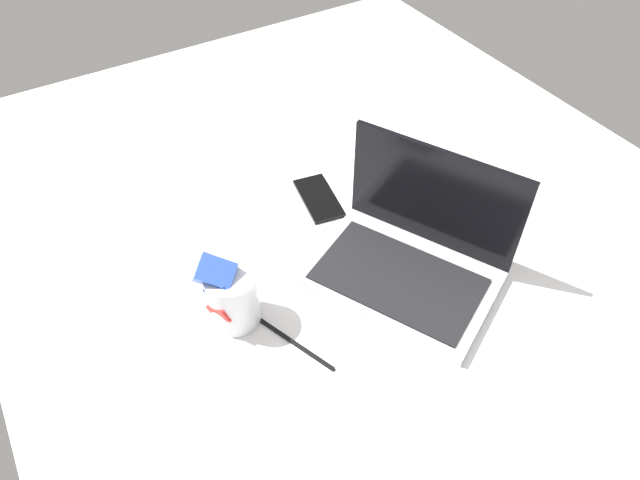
{
  "coord_description": "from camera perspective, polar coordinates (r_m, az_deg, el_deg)",
  "views": [
    {
      "loc": [
        65.59,
        -50.73,
        101.29
      ],
      "look_at": [
        1.51,
        -12.09,
        24.0
      ],
      "focal_mm": 32.92,
      "sensor_mm": 36.0,
      "label": 1
    }
  ],
  "objects": [
    {
      "name": "bed_mattress",
      "position": [
        1.24,
        4.43,
        -2.32
      ],
      "size": [
        180.0,
        140.0,
        18.0
      ],
      "primitive_type": "cube",
      "color": "white",
      "rests_on": "ground"
    },
    {
      "name": "laptop",
      "position": [
        1.08,
        8.79,
        -1.42
      ],
      "size": [
        39.86,
        35.51,
        23.0
      ],
      "rotation": [
        0.0,
        0.0,
        0.47
      ],
      "color": "#B7BABC",
      "rests_on": "bed_mattress"
    },
    {
      "name": "snack_cup",
      "position": [
        1.0,
        -8.67,
        -5.28
      ],
      "size": [
        10.38,
        10.1,
        15.26
      ],
      "color": "silver",
      "rests_on": "bed_mattress"
    },
    {
      "name": "cell_phone",
      "position": [
        1.24,
        -0.14,
        4.09
      ],
      "size": [
        15.0,
        9.22,
        0.8
      ],
      "primitive_type": "cube",
      "rotation": [
        0.0,
        0.0,
        1.39
      ],
      "color": "black",
      "rests_on": "bed_mattress"
    },
    {
      "name": "charger_cable",
      "position": [
        1.0,
        -2.57,
        -9.94
      ],
      "size": [
        16.09,
        6.63,
        0.6
      ],
      "primitive_type": "cube",
      "rotation": [
        0.0,
        0.0,
        0.37
      ],
      "color": "black",
      "rests_on": "bed_mattress"
    }
  ]
}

